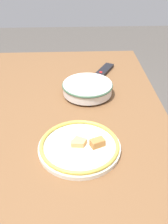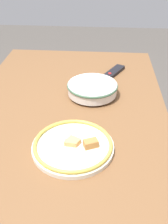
% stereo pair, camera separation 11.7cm
% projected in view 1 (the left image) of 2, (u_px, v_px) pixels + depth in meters
% --- Properties ---
extents(ground_plane, '(8.00, 8.00, 0.00)m').
position_uv_depth(ground_plane, '(69.00, 208.00, 1.69)').
color(ground_plane, '#4C4742').
extents(dining_table, '(1.47, 0.97, 0.77)m').
position_uv_depth(dining_table, '(64.00, 122.00, 1.30)').
color(dining_table, brown).
rests_on(dining_table, ground_plane).
extents(noodle_bowl, '(0.26, 0.26, 0.07)m').
position_uv_depth(noodle_bowl, '(87.00, 88.00, 1.34)').
color(noodle_bowl, silver).
rests_on(noodle_bowl, dining_table).
extents(food_plate, '(0.32, 0.32, 0.05)m').
position_uv_depth(food_plate, '(80.00, 146.00, 1.01)').
color(food_plate, silver).
rests_on(food_plate, dining_table).
extents(tv_remote, '(0.18, 0.13, 0.02)m').
position_uv_depth(tv_remote, '(105.00, 70.00, 1.59)').
color(tv_remote, black).
rests_on(tv_remote, dining_table).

